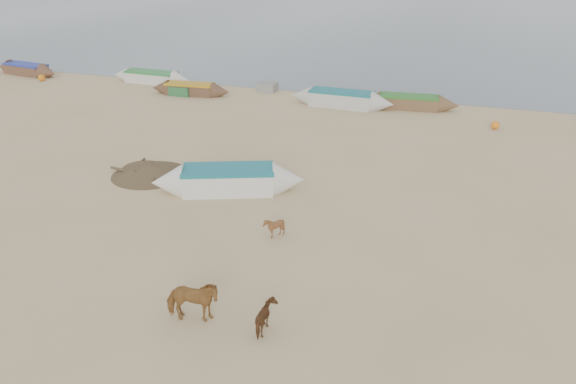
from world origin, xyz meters
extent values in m
plane|color=tan|center=(0.00, 0.00, 0.00)|extent=(140.00, 140.00, 0.00)
plane|color=slate|center=(0.00, 82.00, 0.01)|extent=(160.00, 160.00, 0.00)
imported|color=olive|center=(-0.40, -2.56, 0.61)|extent=(1.57, 1.01, 1.23)
imported|color=brown|center=(0.03, 2.43, 0.38)|extent=(0.81, 0.75, 0.76)
imported|color=brown|center=(1.58, -2.35, 0.40)|extent=(0.99, 1.03, 0.80)
cone|color=brown|center=(-6.87, 5.98, 0.23)|extent=(4.22, 4.22, 0.46)
cube|color=#2D6437|center=(-12.27, 18.79, 0.30)|extent=(1.40, 1.20, 0.60)
sphere|color=orange|center=(7.10, 17.49, 0.22)|extent=(0.44, 0.44, 0.44)
cube|color=gray|center=(-7.33, 21.44, 0.28)|extent=(1.20, 1.10, 0.56)
sphere|color=orange|center=(-23.76, 19.11, 0.24)|extent=(0.48, 0.48, 0.48)
camera|label=1|loc=(5.80, -13.22, 9.08)|focal=35.00mm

